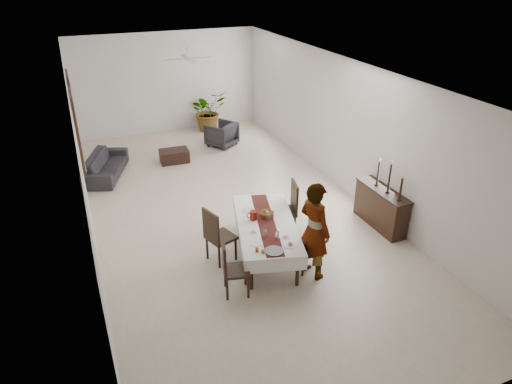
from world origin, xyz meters
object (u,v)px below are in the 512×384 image
at_px(dining_table_top, 266,224).
at_px(sofa, 106,165).
at_px(woman, 314,231).
at_px(red_pitcher, 253,215).
at_px(sideboard_body, 381,208).

bearing_deg(dining_table_top, sofa, 131.93).
xyz_separation_m(woman, sofa, (-3.02, 5.89, -0.64)).
relative_size(red_pitcher, woman, 0.10).
bearing_deg(woman, sideboard_body, -83.24).
height_order(dining_table_top, woman, woman).
relative_size(dining_table_top, red_pitcher, 12.00).
relative_size(dining_table_top, sofa, 1.11).
xyz_separation_m(woman, sideboard_body, (2.17, 0.95, -0.50)).
height_order(red_pitcher, woman, woman).
distance_m(sideboard_body, sofa, 7.17).
xyz_separation_m(dining_table_top, sofa, (-2.50, 4.97, -0.38)).
xyz_separation_m(dining_table_top, woman, (0.52, -0.92, 0.26)).
distance_m(woman, sideboard_body, 2.43).
height_order(red_pitcher, sideboard_body, red_pitcher).
height_order(red_pitcher, sofa, red_pitcher).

